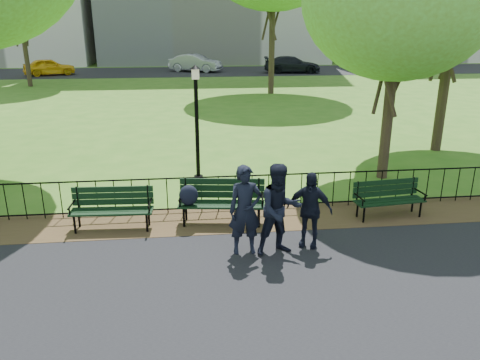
{
  "coord_description": "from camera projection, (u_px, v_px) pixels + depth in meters",
  "views": [
    {
      "loc": [
        -1.26,
        -8.34,
        4.32
      ],
      "look_at": [
        -0.14,
        1.5,
        0.95
      ],
      "focal_mm": 35.0,
      "sensor_mm": 36.0,
      "label": 1
    }
  ],
  "objects": [
    {
      "name": "far_street",
      "position": [
        200.0,
        71.0,
        42.29
      ],
      "size": [
        70.0,
        9.0,
        0.01
      ],
      "primitive_type": "cube",
      "color": "black",
      "rests_on": "ground"
    },
    {
      "name": "park_bench_right_a",
      "position": [
        388.0,
        195.0,
        10.77
      ],
      "size": [
        1.67,
        0.67,
        0.92
      ],
      "rotation": [
        0.0,
        0.0,
        0.11
      ],
      "color": "black",
      "rests_on": "ground"
    },
    {
      "name": "person_left",
      "position": [
        245.0,
        210.0,
        8.93
      ],
      "size": [
        0.66,
        0.45,
        1.77
      ],
      "primitive_type": "imported",
      "rotation": [
        0.0,
        0.0,
        0.04
      ],
      "color": "black",
      "rests_on": "asphalt_path"
    },
    {
      "name": "person_mid",
      "position": [
        280.0,
        210.0,
        8.9
      ],
      "size": [
        0.96,
        0.63,
        1.81
      ],
      "primitive_type": "imported",
      "rotation": [
        0.0,
        0.0,
        0.21
      ],
      "color": "black",
      "rests_on": "asphalt_path"
    },
    {
      "name": "park_bench_left_a",
      "position": [
        112.0,
        204.0,
        10.13
      ],
      "size": [
        1.78,
        0.63,
        1.0
      ],
      "rotation": [
        0.0,
        0.0,
        -0.05
      ],
      "color": "black",
      "rests_on": "ground"
    },
    {
      "name": "dirt_strip",
      "position": [
        246.0,
        218.0,
        10.78
      ],
      "size": [
        60.0,
        1.6,
        0.01
      ],
      "primitive_type": "cube",
      "color": "#3D2D19",
      "rests_on": "ground"
    },
    {
      "name": "iron_fence",
      "position": [
        244.0,
        191.0,
        11.09
      ],
      "size": [
        24.06,
        0.06,
        1.0
      ],
      "color": "black",
      "rests_on": "ground"
    },
    {
      "name": "person_right",
      "position": [
        309.0,
        209.0,
        9.25
      ],
      "size": [
        0.98,
        0.72,
        1.55
      ],
      "primitive_type": "imported",
      "rotation": [
        0.0,
        0.0,
        -0.44
      ],
      "color": "black",
      "rests_on": "asphalt_path"
    },
    {
      "name": "lamppost",
      "position": [
        197.0,
        120.0,
        12.83
      ],
      "size": [
        0.29,
        0.29,
        3.23
      ],
      "color": "black",
      "rests_on": "ground"
    },
    {
      "name": "ground",
      "position": [
        256.0,
        248.0,
        9.37
      ],
      "size": [
        120.0,
        120.0,
        0.0
      ],
      "primitive_type": "plane",
      "color": "#386A1C"
    },
    {
      "name": "sedan_dark",
      "position": [
        292.0,
        65.0,
        40.89
      ],
      "size": [
        5.1,
        2.57,
        1.42
      ],
      "primitive_type": "imported",
      "rotation": [
        0.0,
        0.0,
        1.45
      ],
      "color": "black",
      "rests_on": "far_street"
    },
    {
      "name": "sedan_silver",
      "position": [
        195.0,
        63.0,
        41.75
      ],
      "size": [
        4.94,
        3.43,
        1.54
      ],
      "primitive_type": "imported",
      "rotation": [
        0.0,
        0.0,
        1.14
      ],
      "color": "#94979B",
      "rests_on": "far_street"
    },
    {
      "name": "park_bench_main",
      "position": [
        209.0,
        196.0,
        10.32
      ],
      "size": [
        1.96,
        0.84,
        1.08
      ],
      "rotation": [
        0.0,
        0.0,
        -0.13
      ],
      "color": "black",
      "rests_on": "ground"
    },
    {
      "name": "taxi",
      "position": [
        49.0,
        67.0,
        39.0
      ],
      "size": [
        4.4,
        3.09,
        1.39
      ],
      "primitive_type": "imported",
      "rotation": [
        0.0,
        0.0,
        1.97
      ],
      "color": "yellow",
      "rests_on": "far_street"
    }
  ]
}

